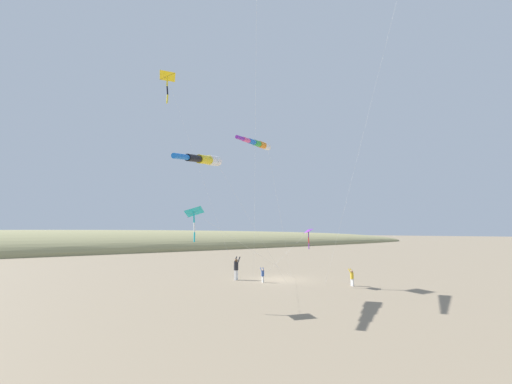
{
  "coord_description": "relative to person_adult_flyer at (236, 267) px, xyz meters",
  "views": [
    {
      "loc": [
        21.33,
        -19.92,
        4.0
      ],
      "look_at": [
        4.5,
        -6.29,
        6.53
      ],
      "focal_mm": 23.78,
      "sensor_mm": 36.0,
      "label": 1
    }
  ],
  "objects": [
    {
      "name": "person_child_grey_jacket",
      "position": [
        2.47,
        0.81,
        -0.41
      ],
      "size": [
        0.39,
        0.33,
        1.16
      ],
      "color": "silver",
      "rests_on": "ground_plane"
    },
    {
      "name": "person_adult_flyer",
      "position": [
        0.0,
        0.0,
        0.0
      ],
      "size": [
        0.57,
        0.66,
        1.91
      ],
      "color": "silver",
      "rests_on": "ground_plane"
    },
    {
      "name": "kite_delta_long_streamer_left",
      "position": [
        7.35,
        -8.05,
        3.95
      ],
      "size": [
        5.6,
        13.38,
        5.34
      ],
      "color": "#1EB7C6",
      "rests_on": "ground_plane"
    },
    {
      "name": "kite_windsock_small_distant",
      "position": [
        5.8,
        -6.54,
        7.27
      ],
      "size": [
        4.16,
        11.65,
        8.96
      ],
      "color": "white",
      "rests_on": "ground_plane"
    },
    {
      "name": "ground_plane",
      "position": [
        2.0,
        3.14,
        -1.04
      ],
      "size": [
        600.0,
        600.0,
        0.0
      ],
      "primitive_type": "plane",
      "color": "gray"
    },
    {
      "name": "kite_delta_checkered_midright",
      "position": [
        -3.1,
        -5.22,
        16.22
      ],
      "size": [
        3.69,
        6.65,
        17.63
      ],
      "color": "yellow",
      "rests_on": "ground_plane"
    },
    {
      "name": "kite_windsock_teal_far_right",
      "position": [
        5.77,
        -2.34,
        8.95
      ],
      "size": [
        6.11,
        10.44,
        10.48
      ],
      "color": "white",
      "rests_on": "ground_plane"
    },
    {
      "name": "person_child_green_jacket",
      "position": [
        7.94,
        4.83,
        -0.35
      ],
      "size": [
        0.37,
        0.29,
        1.26
      ],
      "color": "silver",
      "rests_on": "ground_plane"
    },
    {
      "name": "dune_ridge_grassy",
      "position": [
        -53.0,
        3.14,
        -1.04
      ],
      "size": [
        28.0,
        240.0,
        8.63
      ],
      "primitive_type": "ellipsoid",
      "color": "#938E60",
      "rests_on": "ground_plane"
    },
    {
      "name": "kite_delta_green_low_center",
      "position": [
        6.01,
        2.26,
        2.97
      ],
      "size": [
        7.07,
        1.69,
        4.26
      ],
      "color": "purple",
      "rests_on": "ground_plane"
    }
  ]
}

